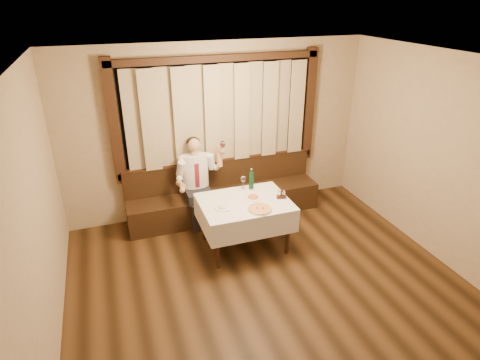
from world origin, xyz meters
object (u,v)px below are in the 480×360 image
object	(u,v)px
banquette	(224,197)
green_bottle	(251,180)
pizza	(260,209)
seated_man	(197,175)
dining_table	(245,208)
pasta_red	(253,196)
pasta_cream	(223,206)
cruet_caddy	(281,195)

from	to	relation	value
banquette	green_bottle	distance (m)	0.93
pizza	seated_man	xyz separation A→B (m)	(-0.58, 1.24, 0.06)
green_bottle	dining_table	bearing A→B (deg)	-123.82
dining_table	pasta_red	xyz separation A→B (m)	(0.15, 0.05, 0.14)
banquette	seated_man	size ratio (longest dim) A/B	2.24
pasta_cream	cruet_caddy	size ratio (longest dim) A/B	1.68
dining_table	cruet_caddy	size ratio (longest dim) A/B	9.08
dining_table	pizza	distance (m)	0.35
pasta_red	dining_table	bearing A→B (deg)	-161.61
banquette	dining_table	distance (m)	1.08
pizza	pasta_red	xyz separation A→B (m)	(0.04, 0.35, 0.02)
banquette	pizza	distance (m)	1.41
pizza	green_bottle	bearing A→B (deg)	79.68
pasta_red	pasta_cream	world-z (taller)	pasta_red
pasta_red	pasta_cream	size ratio (longest dim) A/B	1.08
pasta_red	pasta_cream	xyz separation A→B (m)	(-0.50, -0.14, -0.00)
cruet_caddy	seated_man	world-z (taller)	seated_man
banquette	seated_man	bearing A→B (deg)	-169.10
cruet_caddy	seated_man	bearing A→B (deg)	147.92
banquette	dining_table	xyz separation A→B (m)	(0.00, -1.02, 0.34)
dining_table	green_bottle	bearing A→B (deg)	56.18
pizza	cruet_caddy	size ratio (longest dim) A/B	2.46
banquette	green_bottle	size ratio (longest dim) A/B	9.67
pasta_cream	seated_man	distance (m)	1.03
dining_table	cruet_caddy	distance (m)	0.56
pasta_cream	seated_man	bearing A→B (deg)	96.53
cruet_caddy	seated_man	xyz separation A→B (m)	(-1.00, 1.02, 0.02)
dining_table	pasta_cream	size ratio (longest dim) A/B	5.40
green_bottle	cruet_caddy	bearing A→B (deg)	-54.67
pasta_red	cruet_caddy	distance (m)	0.41
dining_table	green_bottle	xyz separation A→B (m)	(0.23, 0.34, 0.25)
pizza	green_bottle	distance (m)	0.67
cruet_caddy	green_bottle	bearing A→B (deg)	138.90
banquette	pasta_red	xyz separation A→B (m)	(0.15, -0.97, 0.48)
dining_table	pasta_red	bearing A→B (deg)	18.39
pasta_cream	banquette	bearing A→B (deg)	72.66
cruet_caddy	banquette	bearing A→B (deg)	129.13
dining_table	cruet_caddy	xyz separation A→B (m)	(0.53, -0.08, 0.15)
dining_table	pasta_red	size ratio (longest dim) A/B	4.97
pasta_cream	dining_table	bearing A→B (deg)	14.83
dining_table	green_bottle	distance (m)	0.48
dining_table	seated_man	distance (m)	1.06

